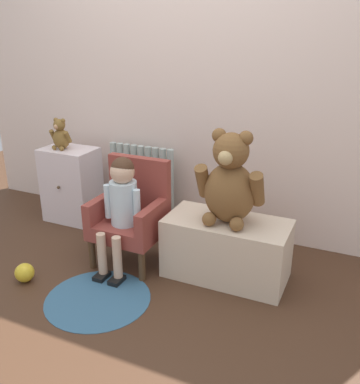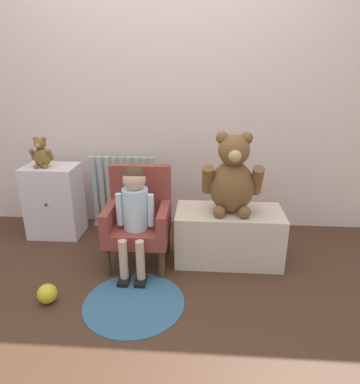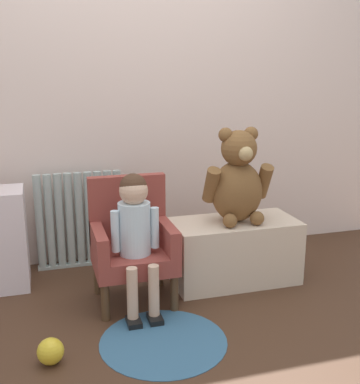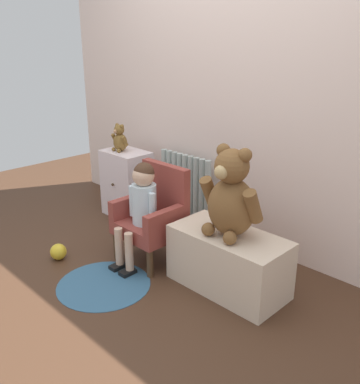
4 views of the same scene
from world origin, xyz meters
name	(u,v)px [view 4 (image 4 of 4)]	position (x,y,z in m)	size (l,w,h in m)	color
ground_plane	(113,288)	(0.00, 0.00, 0.00)	(6.00, 6.00, 0.00)	#452B1C
back_wall	(233,83)	(0.00, 1.15, 1.20)	(3.80, 0.05, 2.40)	beige
radiator	(185,191)	(-0.36, 1.02, 0.31)	(0.56, 0.05, 0.62)	#A8B9B4
small_dresser	(127,184)	(-0.89, 0.83, 0.29)	(0.41, 0.31, 0.59)	silver
child_armchair	(154,215)	(-0.12, 0.47, 0.33)	(0.43, 0.38, 0.68)	brown
child_figure	(141,200)	(-0.12, 0.36, 0.48)	(0.25, 0.35, 0.73)	silver
low_bench	(228,261)	(0.51, 0.53, 0.19)	(0.75, 0.37, 0.38)	beige
large_teddy_bear	(231,197)	(0.51, 0.52, 0.62)	(0.40, 0.28, 0.56)	brown
small_teddy_bear	(120,139)	(-0.93, 0.80, 0.69)	(0.17, 0.12, 0.24)	brown
floor_rug	(104,284)	(-0.08, -0.02, 0.00)	(0.61, 0.61, 0.01)	#355F80
toy_ball	(58,252)	(-0.59, -0.05, 0.06)	(0.12, 0.12, 0.12)	gold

